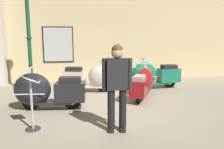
# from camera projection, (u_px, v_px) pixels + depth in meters

# --- Properties ---
(ground_plane) EXTENTS (60.00, 60.00, 0.00)m
(ground_plane) POSITION_uv_depth(u_px,v_px,m) (115.00, 107.00, 5.58)
(ground_plane) COLOR gray
(showroom_back_wall) EXTENTS (18.00, 0.63, 3.86)m
(showroom_back_wall) POSITION_uv_depth(u_px,v_px,m) (95.00, 31.00, 8.75)
(showroom_back_wall) COLOR #CCB784
(showroom_back_wall) RESTS_ON ground
(scooter_0) EXTENTS (1.70, 0.66, 1.01)m
(scooter_0) POSITION_uv_depth(u_px,v_px,m) (44.00, 91.00, 5.31)
(scooter_0) COLOR black
(scooter_0) RESTS_ON ground
(scooter_1) EXTENTS (1.72, 0.87, 1.01)m
(scooter_1) POSITION_uv_depth(u_px,v_px,m) (93.00, 77.00, 7.02)
(scooter_1) COLOR black
(scooter_1) RESTS_ON ground
(scooter_2) EXTENTS (1.11, 1.57, 0.94)m
(scooter_2) POSITION_uv_depth(u_px,v_px,m) (143.00, 83.00, 6.40)
(scooter_2) COLOR black
(scooter_2) RESTS_ON ground
(scooter_3) EXTENTS (1.70, 0.59, 1.02)m
(scooter_3) POSITION_uv_depth(u_px,v_px,m) (152.00, 75.00, 7.47)
(scooter_3) COLOR black
(scooter_3) RESTS_ON ground
(lamppost) EXTENTS (0.31, 0.31, 3.20)m
(lamppost) POSITION_uv_depth(u_px,v_px,m) (29.00, 32.00, 6.48)
(lamppost) COLOR #144728
(lamppost) RESTS_ON ground
(visitor_0) EXTENTS (0.54, 0.28, 1.59)m
(visitor_0) POSITION_uv_depth(u_px,v_px,m) (117.00, 82.00, 4.02)
(visitor_0) COLOR black
(visitor_0) RESTS_ON ground
(info_stanchion) EXTENTS (0.35, 0.39, 1.01)m
(info_stanchion) POSITION_uv_depth(u_px,v_px,m) (32.00, 108.00, 4.16)
(info_stanchion) COLOR #333338
(info_stanchion) RESTS_ON ground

